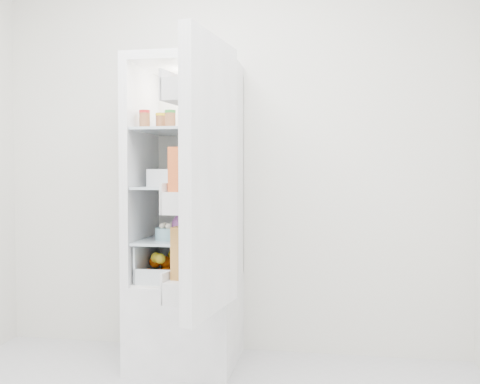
% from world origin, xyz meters
% --- Properties ---
extents(room_walls, '(3.02, 3.02, 2.61)m').
position_xyz_m(room_walls, '(0.00, 0.00, 1.59)').
color(room_walls, silver).
rests_on(room_walls, ground).
extents(refrigerator, '(0.60, 0.60, 1.80)m').
position_xyz_m(refrigerator, '(-0.20, 1.25, 0.67)').
color(refrigerator, silver).
rests_on(refrigerator, ground).
extents(shelf_low, '(0.49, 0.53, 0.01)m').
position_xyz_m(shelf_low, '(-0.20, 1.19, 0.74)').
color(shelf_low, '#AABBC7').
rests_on(shelf_low, refrigerator).
extents(shelf_mid, '(0.49, 0.53, 0.02)m').
position_xyz_m(shelf_mid, '(-0.20, 1.19, 1.05)').
color(shelf_mid, '#AABBC7').
rests_on(shelf_mid, refrigerator).
extents(shelf_top, '(0.49, 0.53, 0.02)m').
position_xyz_m(shelf_top, '(-0.20, 1.19, 1.38)').
color(shelf_top, '#AABBC7').
rests_on(shelf_top, refrigerator).
extents(crisper_left, '(0.23, 0.46, 0.22)m').
position_xyz_m(crisper_left, '(-0.32, 1.19, 0.61)').
color(crisper_left, silver).
rests_on(crisper_left, refrigerator).
extents(crisper_right, '(0.23, 0.46, 0.22)m').
position_xyz_m(crisper_right, '(-0.08, 1.19, 0.61)').
color(crisper_right, silver).
rests_on(crisper_right, refrigerator).
extents(condiment_jars, '(0.46, 0.32, 0.08)m').
position_xyz_m(condiment_jars, '(-0.22, 1.10, 1.43)').
color(condiment_jars, '#B21919').
rests_on(condiment_jars, shelf_top).
extents(squeeze_bottle, '(0.06, 0.06, 0.18)m').
position_xyz_m(squeeze_bottle, '(0.01, 1.24, 1.48)').
color(squeeze_bottle, silver).
rests_on(squeeze_bottle, shelf_top).
extents(tub_white, '(0.20, 0.20, 0.10)m').
position_xyz_m(tub_white, '(-0.30, 1.11, 1.11)').
color(tub_white, silver).
rests_on(tub_white, shelf_mid).
extents(tin_red, '(0.11, 0.11, 0.07)m').
position_xyz_m(tin_red, '(-0.09, 1.03, 1.09)').
color(tin_red, red).
rests_on(tin_red, shelf_mid).
extents(tub_green, '(0.10, 0.14, 0.07)m').
position_xyz_m(tub_green, '(-0.04, 1.23, 1.09)').
color(tub_green, '#3F8B4B').
rests_on(tub_green, shelf_mid).
extents(red_cabbage, '(0.16, 0.16, 0.16)m').
position_xyz_m(red_cabbage, '(-0.19, 1.13, 0.83)').
color(red_cabbage, '#4F1B47').
rests_on(red_cabbage, shelf_low).
extents(bell_pepper, '(0.09, 0.09, 0.09)m').
position_xyz_m(bell_pepper, '(-0.22, 1.11, 0.79)').
color(bell_pepper, red).
rests_on(bell_pepper, shelf_low).
extents(mushroom_bowl, '(0.16, 0.16, 0.07)m').
position_xyz_m(mushroom_bowl, '(-0.28, 1.11, 0.78)').
color(mushroom_bowl, '#7DACBA').
rests_on(mushroom_bowl, shelf_low).
extents(salad_bag, '(0.11, 0.11, 0.11)m').
position_xyz_m(salad_bag, '(-0.08, 0.98, 0.80)').
color(salad_bag, '#A0BB8C').
rests_on(salad_bag, shelf_low).
extents(citrus_pile, '(0.20, 0.31, 0.16)m').
position_xyz_m(citrus_pile, '(-0.32, 1.16, 0.58)').
color(citrus_pile, orange).
rests_on(citrus_pile, refrigerator).
extents(veg_pile, '(0.16, 0.30, 0.10)m').
position_xyz_m(veg_pile, '(-0.07, 1.18, 0.56)').
color(veg_pile, '#1D4E1A').
rests_on(veg_pile, refrigerator).
extents(fridge_door, '(0.25, 0.60, 1.30)m').
position_xyz_m(fridge_door, '(0.06, 0.61, 1.09)').
color(fridge_door, silver).
rests_on(fridge_door, refrigerator).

